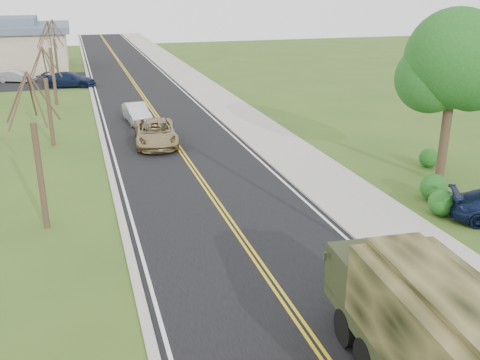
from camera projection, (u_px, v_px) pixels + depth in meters
name	position (u px, v px, depth m)	size (l,w,h in m)	color
ground	(319.00, 350.00, 13.89)	(160.00, 160.00, 0.00)	#33501A
road	(137.00, 87.00, 49.82)	(8.00, 120.00, 0.01)	black
curb_right	(181.00, 84.00, 50.95)	(0.30, 120.00, 0.12)	#9E998E
sidewalk_right	(198.00, 84.00, 51.43)	(3.20, 120.00, 0.10)	#9E998E
curb_left	(91.00, 89.00, 48.67)	(0.30, 120.00, 0.10)	#9E998E
leafy_tree	(454.00, 67.00, 24.02)	(4.83, 4.50, 8.10)	#38281C
bare_tree_a	(39.00, 164.00, 20.05)	(1.93, 2.26, 6.08)	#38281C
bare_tree_b	(49.00, 104.00, 30.88)	(1.83, 2.14, 5.73)	#38281C
bare_tree_c	(53.00, 70.00, 41.56)	(2.04, 2.39, 6.42)	#38281C
bare_tree_d	(56.00, 55.00, 52.42)	(1.88, 2.20, 5.91)	#38281C
military_truck	(426.00, 324.00, 11.91)	(2.67, 6.50, 3.17)	black
suv_champagne	(156.00, 133.00, 31.63)	(2.40, 5.20, 1.44)	#927D52
sedan_silver	(137.00, 113.00, 36.84)	(1.36, 3.90, 1.29)	silver
lot_car_silver	(16.00, 76.00, 52.14)	(1.26, 3.61, 1.19)	silver
lot_car_navy	(70.00, 80.00, 49.76)	(1.92, 4.73, 1.37)	#0E1835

